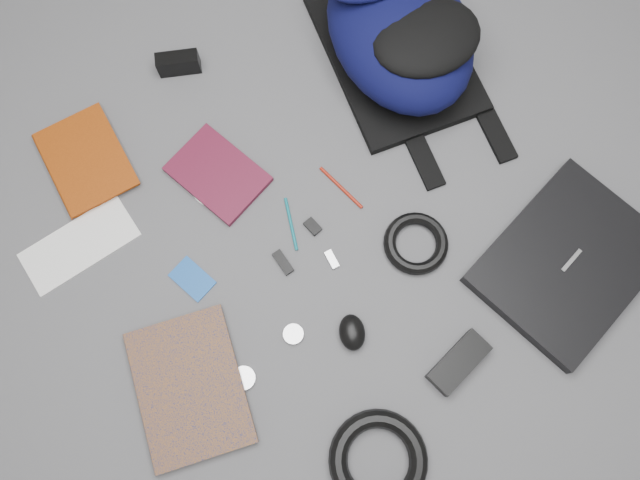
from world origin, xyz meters
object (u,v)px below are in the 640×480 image
textbook_red (51,178)px  comic_book (139,403)px  backpack (400,31)px  laptop (568,262)px  mouse (352,332)px  power_brick (459,362)px  compact_camera (178,63)px  dvd_case (218,174)px

textbook_red → comic_book: textbook_red is taller
backpack → laptop: (0.05, -0.62, -0.08)m
laptop → mouse: size_ratio=4.85×
laptop → power_brick: bearing=173.8°
mouse → laptop: bearing=10.1°
textbook_red → comic_book: (-0.04, -0.54, -0.00)m
comic_book → compact_camera: bearing=69.7°
compact_camera → laptop: bearing=-36.9°
comic_book → compact_camera: 0.77m
mouse → dvd_case: bearing=122.0°
backpack → comic_book: bearing=-145.3°
dvd_case → compact_camera: size_ratio=2.10×
backpack → compact_camera: 0.52m
backpack → comic_book: 0.98m
backpack → mouse: bearing=-120.8°
backpack → dvd_case: backpack is taller
comic_book → power_brick: bearing=-10.4°
compact_camera → mouse: (0.03, -0.74, -0.01)m
textbook_red → mouse: (0.40, -0.64, 0.01)m
dvd_case → backpack: bearing=-12.5°
comic_book → compact_camera: size_ratio=2.97×
textbook_red → power_brick: power_brick is taller
comic_book → dvd_case: 0.52m
mouse → power_brick: size_ratio=0.56×
laptop → comic_book: 0.95m
dvd_case → power_brick: bearing=-88.5°
textbook_red → mouse: size_ratio=2.97×
textbook_red → power_brick: (0.56, -0.80, 0.00)m
backpack → dvd_case: bearing=-164.2°
backpack → textbook_red: size_ratio=2.11×
comic_book → laptop: bearing=0.5°
comic_book → dvd_case: size_ratio=1.42×
comic_book → compact_camera: (0.42, 0.65, 0.02)m
laptop → dvd_case: 0.79m
laptop → compact_camera: compact_camera is taller
comic_book → mouse: (0.45, -0.10, 0.01)m
power_brick → laptop: bearing=-4.1°
backpack → laptop: backpack is taller
backpack → laptop: bearing=-76.7°
backpack → dvd_case: 0.52m
comic_book → dvd_case: (0.37, 0.36, -0.00)m
laptop → dvd_case: laptop is taller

